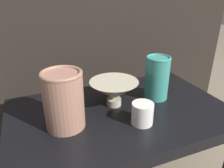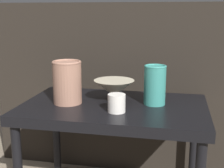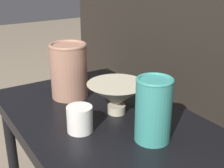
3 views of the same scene
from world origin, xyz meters
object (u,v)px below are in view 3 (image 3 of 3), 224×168
Objects in this scene: vase_colorful_right at (153,109)px; bowl at (117,95)px; vase_textured_left at (69,70)px; cup at (80,119)px.

bowl is at bearing 178.21° from vase_colorful_right.
vase_textured_left is at bearing -161.31° from bowl.
vase_textured_left reaches higher than vase_colorful_right.
cup is (0.04, -0.14, -0.02)m from bowl.
bowl reaches higher than cup.
vase_textured_left is 1.10× the size of vase_colorful_right.
vase_textured_left is 0.35m from vase_colorful_right.
vase_textured_left is at bearing 161.25° from cup.
vase_textured_left reaches higher than bowl.
vase_colorful_right is (0.35, 0.06, -0.01)m from vase_textured_left.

